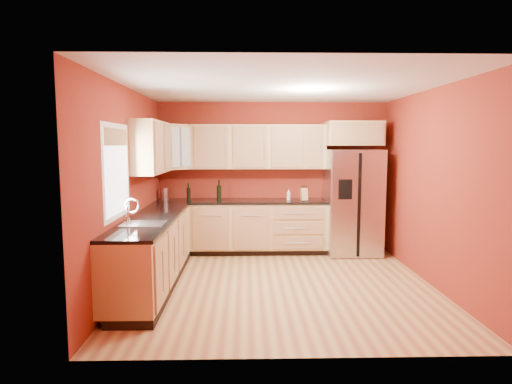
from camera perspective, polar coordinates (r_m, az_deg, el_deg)
The scene contains 23 objects.
floor at distance 5.87m, azimuth 3.34°, elevation -12.17°, with size 4.00×4.00×0.00m, color #A3683F.
ceiling at distance 5.62m, azimuth 3.51°, elevation 13.87°, with size 4.00×4.00×0.00m, color silver.
wall_back at distance 7.58m, azimuth 2.17°, elevation 2.07°, with size 4.00×0.04×2.60m, color maroon.
wall_front at distance 3.62m, azimuth 6.06°, elevation -2.62°, with size 4.00×0.04×2.60m, color maroon.
wall_left at distance 5.78m, azimuth -16.74°, elevation 0.49°, with size 0.04×4.00×2.60m, color maroon.
wall_right at distance 6.10m, azimuth 22.51°, elevation 0.56°, with size 0.04×4.00×2.60m, color maroon.
base_cabinets_back at distance 7.39m, azimuth -1.99°, elevation -4.78°, with size 2.90×0.60×0.88m, color tan.
base_cabinets_left at distance 5.86m, azimuth -13.61°, elevation -7.90°, with size 0.60×2.80×0.88m, color tan.
countertop_back at distance 7.30m, azimuth -2.01°, elevation -1.25°, with size 2.90×0.62×0.04m, color black.
countertop_left at distance 5.76m, azimuth -13.63°, elevation -3.46°, with size 0.62×2.80×0.04m, color black.
upper_cabinets_back at distance 7.39m, azimuth 0.32°, elevation 6.04°, with size 2.30×0.33×0.75m, color tan.
upper_cabinets_left at distance 6.42m, azimuth -13.74°, elevation 5.82°, with size 0.33×1.35×0.75m, color tan.
corner_upper_cabinet at distance 7.32m, azimuth -10.89°, elevation 5.93°, with size 0.62×0.33×0.75m, color tan.
over_fridge_cabinet at distance 7.47m, azimuth 12.82°, elevation 7.61°, with size 0.92×0.60×0.40m, color tan.
refrigerator at distance 7.46m, azimuth 12.74°, elevation -1.31°, with size 0.90×0.75×1.78m, color #A9A9AD.
window at distance 5.28m, azimuth -18.04°, elevation 2.64°, with size 0.03×0.90×1.00m, color white.
sink_faucet at distance 5.25m, azimuth -14.83°, elevation -2.55°, with size 0.50×0.42×0.30m, color white, non-canonical shape.
canister_left at distance 7.46m, azimuth -12.04°, elevation -0.26°, with size 0.13×0.13×0.21m, color #A9A9AD.
canister_right at distance 7.46m, azimuth -12.04°, elevation -0.41°, with size 0.11×0.11×0.17m, color #A9A9AD.
wine_bottle_a at distance 7.28m, azimuth -8.98°, elevation 0.02°, with size 0.07×0.07×0.30m, color black, non-canonical shape.
wine_bottle_b at distance 7.26m, azimuth -4.95°, elevation 0.25°, with size 0.08×0.08×0.35m, color black, non-canonical shape.
knife_block at distance 7.27m, azimuth 6.42°, elevation -0.32°, with size 0.11×0.10×0.21m, color tan.
soap_dispenser at distance 7.32m, azimuth 4.36°, elevation -0.39°, with size 0.06×0.06×0.18m, color white.
Camera 1 is at (-0.47, -5.55, 1.86)m, focal length 30.00 mm.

